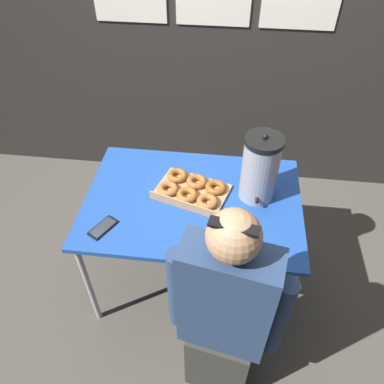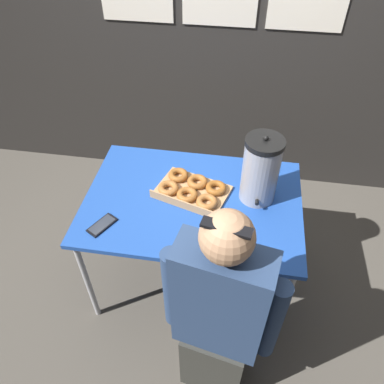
% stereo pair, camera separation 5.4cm
% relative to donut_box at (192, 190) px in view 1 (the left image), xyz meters
% --- Properties ---
extents(ground_plane, '(12.00, 12.00, 0.00)m').
position_rel_donut_box_xyz_m(ground_plane, '(0.01, -0.05, -0.77)').
color(ground_plane, '#4C473F').
extents(folding_table, '(1.19, 0.82, 0.74)m').
position_rel_donut_box_xyz_m(folding_table, '(0.01, -0.05, -0.07)').
color(folding_table, '#1E479E').
rests_on(folding_table, ground).
extents(donut_box, '(0.45, 0.37, 0.05)m').
position_rel_donut_box_xyz_m(donut_box, '(0.00, 0.00, 0.00)').
color(donut_box, tan).
rests_on(donut_box, folding_table).
extents(coffee_urn, '(0.20, 0.23, 0.41)m').
position_rel_donut_box_xyz_m(coffee_urn, '(0.36, 0.03, 0.17)').
color(coffee_urn, '#939399').
rests_on(coffee_urn, folding_table).
extents(cell_phone, '(0.14, 0.17, 0.01)m').
position_rel_donut_box_xyz_m(cell_phone, '(-0.42, -0.31, -0.02)').
color(cell_phone, black).
rests_on(cell_phone, folding_table).
extents(person_seated, '(0.52, 0.27, 1.31)m').
position_rel_donut_box_xyz_m(person_seated, '(0.23, -0.67, -0.14)').
color(person_seated, '#33332D').
rests_on(person_seated, ground).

